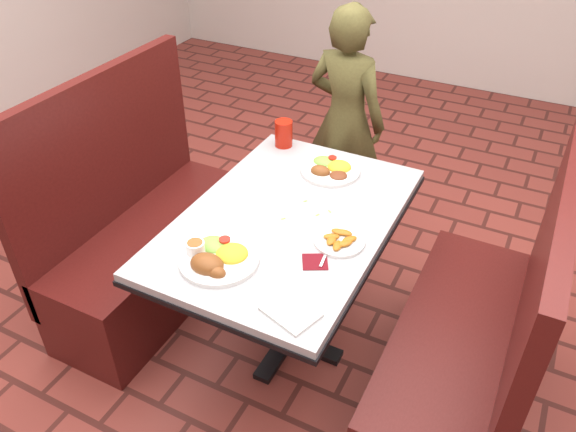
# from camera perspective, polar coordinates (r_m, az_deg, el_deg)

# --- Properties ---
(dining_table) EXTENTS (0.81, 1.21, 0.75)m
(dining_table) POSITION_cam_1_polar(r_m,az_deg,el_deg) (2.35, 0.00, -1.89)
(dining_table) COLOR #A7AAAC
(dining_table) RESTS_ON ground
(booth_bench_left) EXTENTS (0.47, 1.20, 1.17)m
(booth_bench_left) POSITION_cam_1_polar(r_m,az_deg,el_deg) (2.93, -14.10, -2.51)
(booth_bench_left) COLOR #4D1411
(booth_bench_left) RESTS_ON ground
(booth_bench_right) EXTENTS (0.47, 1.20, 1.17)m
(booth_bench_right) POSITION_cam_1_polar(r_m,az_deg,el_deg) (2.43, 17.55, -13.17)
(booth_bench_right) COLOR #4D1411
(booth_bench_right) RESTS_ON ground
(diner_person) EXTENTS (0.52, 0.38, 1.32)m
(diner_person) POSITION_cam_1_polar(r_m,az_deg,el_deg) (3.27, 5.88, 9.64)
(diner_person) COLOR brown
(diner_person) RESTS_ON ground
(near_dinner_plate) EXTENTS (0.30, 0.30, 0.09)m
(near_dinner_plate) POSITION_cam_1_polar(r_m,az_deg,el_deg) (2.07, -7.26, -3.91)
(near_dinner_plate) COLOR white
(near_dinner_plate) RESTS_ON dining_table
(far_dinner_plate) EXTENTS (0.27, 0.27, 0.07)m
(far_dinner_plate) POSITION_cam_1_polar(r_m,az_deg,el_deg) (2.58, 4.39, 5.00)
(far_dinner_plate) COLOR white
(far_dinner_plate) RESTS_ON dining_table
(plantain_plate) EXTENTS (0.20, 0.20, 0.03)m
(plantain_plate) POSITION_cam_1_polar(r_m,az_deg,el_deg) (2.16, 5.24, -2.45)
(plantain_plate) COLOR white
(plantain_plate) RESTS_ON dining_table
(maroon_napkin) EXTENTS (0.13, 0.13, 0.00)m
(maroon_napkin) POSITION_cam_1_polar(r_m,az_deg,el_deg) (2.07, 2.76, -4.67)
(maroon_napkin) COLOR #5C0D15
(maroon_napkin) RESTS_ON dining_table
(spoon_utensil) EXTENTS (0.03, 0.14, 0.00)m
(spoon_utensil) POSITION_cam_1_polar(r_m,az_deg,el_deg) (2.10, 3.82, -3.99)
(spoon_utensil) COLOR silver
(spoon_utensil) RESTS_ON dining_table
(red_tumbler) EXTENTS (0.09, 0.09, 0.13)m
(red_tumbler) POSITION_cam_1_polar(r_m,az_deg,el_deg) (2.77, -0.45, 8.39)
(red_tumbler) COLOR #B4190C
(red_tumbler) RESTS_ON dining_table
(paper_napkin) EXTENTS (0.21, 0.18, 0.01)m
(paper_napkin) POSITION_cam_1_polar(r_m,az_deg,el_deg) (1.88, 0.27, -9.70)
(paper_napkin) COLOR white
(paper_napkin) RESTS_ON dining_table
(knife_utensil) EXTENTS (0.02, 0.15, 0.00)m
(knife_utensil) POSITION_cam_1_polar(r_m,az_deg,el_deg) (2.09, -6.65, -4.10)
(knife_utensil) COLOR silver
(knife_utensil) RESTS_ON dining_table
(fork_utensil) EXTENTS (0.02, 0.17, 0.00)m
(fork_utensil) POSITION_cam_1_polar(r_m,az_deg,el_deg) (2.07, -6.76, -4.60)
(fork_utensil) COLOR #B7B7BC
(fork_utensil) RESTS_ON dining_table
(lettuce_shreds) EXTENTS (0.28, 0.32, 0.00)m
(lettuce_shreds) POSITION_cam_1_polar(r_m,az_deg,el_deg) (2.33, 1.55, 0.53)
(lettuce_shreds) COLOR #8CB548
(lettuce_shreds) RESTS_ON dining_table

